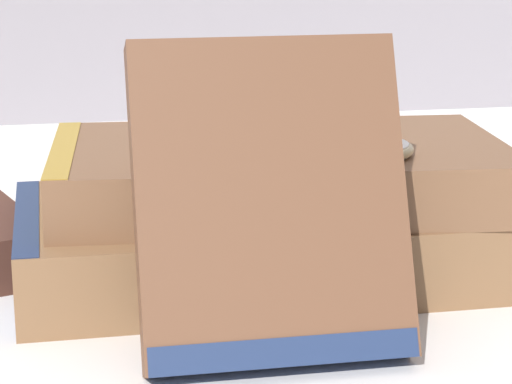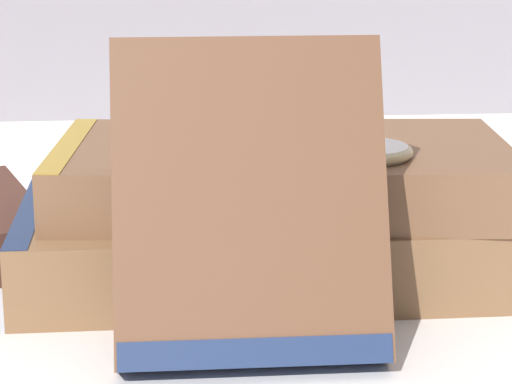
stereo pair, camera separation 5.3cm
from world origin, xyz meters
name	(u,v)px [view 2 (the right image)]	position (x,y,z in m)	size (l,w,h in m)	color
ground_plane	(311,293)	(0.00, 0.00, 0.00)	(3.00, 3.00, 0.00)	silver
book_flat_bottom	(246,240)	(-0.03, 0.03, 0.02)	(0.24, 0.14, 0.04)	brown
book_flat_top	(272,173)	(-0.02, 0.03, 0.05)	(0.24, 0.15, 0.03)	brown
book_leaning_front	(250,213)	(-0.04, -0.07, 0.06)	(0.11, 0.07, 0.13)	brown
pocket_watch	(364,149)	(0.03, 0.00, 0.07)	(0.05, 0.05, 0.01)	white
reading_glasses	(190,206)	(-0.06, 0.16, 0.00)	(0.10, 0.06, 0.00)	#4C3828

